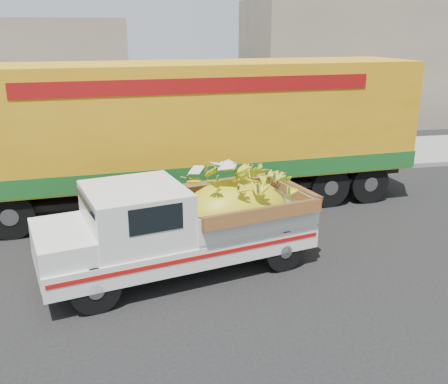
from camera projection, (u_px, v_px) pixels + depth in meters
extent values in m
plane|color=black|center=(99.00, 296.00, 8.98)|extent=(100.00, 100.00, 0.00)
cube|color=gray|center=(106.00, 182.00, 15.41)|extent=(60.00, 0.25, 0.15)
cube|color=gray|center=(107.00, 165.00, 17.36)|extent=(60.00, 4.00, 0.14)
cube|color=gray|center=(385.00, 62.00, 25.56)|extent=(14.00, 6.00, 6.00)
cylinder|color=black|center=(95.00, 289.00, 8.38)|extent=(0.88, 0.44, 0.85)
cylinder|color=black|center=(78.00, 252.00, 9.78)|extent=(0.88, 0.44, 0.85)
cylinder|color=black|center=(283.00, 250.00, 9.87)|extent=(0.88, 0.44, 0.85)
cylinder|color=black|center=(245.00, 222.00, 11.27)|extent=(0.88, 0.44, 0.85)
cube|color=silver|center=(178.00, 242.00, 9.74)|extent=(5.56, 3.08, 0.44)
cube|color=#A50F0C|center=(196.00, 258.00, 8.90)|extent=(5.01, 1.22, 0.08)
cube|color=silver|center=(40.00, 274.00, 8.74)|extent=(0.54, 1.84, 0.16)
cube|color=silver|center=(62.00, 241.00, 8.74)|extent=(1.34, 1.96, 0.40)
cube|color=silver|center=(136.00, 214.00, 9.19)|extent=(2.11, 2.18, 1.01)
cube|color=black|center=(156.00, 219.00, 8.39)|extent=(0.93, 0.23, 0.47)
cube|color=silver|center=(240.00, 208.00, 10.13)|extent=(2.95, 2.45, 0.57)
ellipsoid|color=yellow|center=(235.00, 214.00, 10.12)|extent=(2.62, 2.02, 1.43)
cylinder|color=black|center=(368.00, 183.00, 13.74)|extent=(1.12, 0.40, 1.10)
cylinder|color=black|center=(334.00, 165.00, 15.57)|extent=(1.12, 0.40, 1.10)
cylinder|color=black|center=(329.00, 186.00, 13.43)|extent=(1.12, 0.40, 1.10)
cylinder|color=black|center=(298.00, 168.00, 15.26)|extent=(1.12, 0.40, 1.10)
cylinder|color=black|center=(10.00, 215.00, 11.35)|extent=(1.12, 0.40, 1.10)
cylinder|color=black|center=(19.00, 189.00, 13.18)|extent=(1.12, 0.40, 1.10)
cube|color=black|center=(193.00, 178.00, 13.36)|extent=(12.04, 1.89, 0.36)
cube|color=gold|center=(192.00, 119.00, 12.87)|extent=(11.91, 3.36, 2.84)
cube|color=#18541E|center=(193.00, 163.00, 13.23)|extent=(11.97, 3.39, 0.45)
cube|color=maroon|center=(203.00, 86.00, 11.41)|extent=(8.38, 0.64, 0.35)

